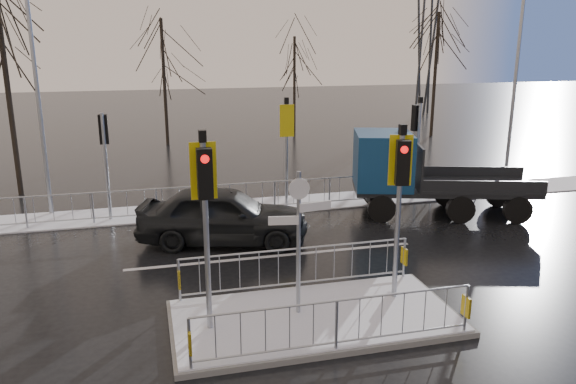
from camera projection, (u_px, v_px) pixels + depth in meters
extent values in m
plane|color=black|center=(314.00, 321.00, 11.87)|extent=(120.00, 120.00, 0.00)
cube|color=silver|center=(244.00, 207.00, 19.91)|extent=(30.00, 2.00, 0.04)
cube|color=silver|center=(274.00, 256.00, 15.42)|extent=(8.00, 0.15, 0.01)
cube|color=#62615D|center=(314.00, 318.00, 11.85)|extent=(6.00, 3.00, 0.12)
cube|color=silver|center=(314.00, 315.00, 11.84)|extent=(5.85, 2.85, 0.03)
cube|color=gold|center=(190.00, 342.00, 9.76)|extent=(0.05, 0.28, 0.42)
cube|color=gold|center=(466.00, 306.00, 11.05)|extent=(0.05, 0.28, 0.42)
cube|color=gold|center=(179.00, 279.00, 12.34)|extent=(0.05, 0.28, 0.42)
cube|color=gold|center=(404.00, 256.00, 13.63)|extent=(0.05, 0.28, 0.42)
cylinder|color=#969CA3|center=(207.00, 240.00, 10.81)|extent=(0.11, 0.11, 3.80)
cube|color=black|center=(205.00, 174.00, 10.29)|extent=(0.28, 0.22, 0.95)
cylinder|color=red|center=(205.00, 159.00, 10.11)|extent=(0.16, 0.04, 0.16)
cube|color=#D8BF0C|center=(203.00, 171.00, 10.53)|extent=(0.50, 0.03, 1.10)
cube|color=black|center=(202.00, 136.00, 10.29)|extent=(0.14, 0.14, 0.22)
cylinder|color=#969CA3|center=(398.00, 219.00, 12.21)|extent=(0.11, 0.11, 3.70)
cube|color=black|center=(403.00, 163.00, 11.70)|extent=(0.33, 0.28, 0.95)
cylinder|color=red|center=(404.00, 150.00, 11.51)|extent=(0.16, 0.08, 0.16)
cube|color=#D8BF0C|center=(400.00, 160.00, 11.94)|extent=(0.49, 0.16, 1.10)
cube|color=black|center=(403.00, 130.00, 11.69)|extent=(0.14, 0.14, 0.22)
cylinder|color=#969CA3|center=(299.00, 245.00, 11.55)|extent=(0.09, 0.09, 3.10)
cube|color=silver|center=(315.00, 206.00, 11.42)|extent=(0.70, 0.14, 0.18)
cube|color=silver|center=(283.00, 221.00, 11.33)|extent=(0.62, 0.15, 0.18)
cylinder|color=silver|center=(299.00, 189.00, 11.21)|extent=(0.44, 0.03, 0.44)
cylinder|color=#969CA3|center=(106.00, 167.00, 18.08)|extent=(0.11, 0.11, 3.50)
cube|color=black|center=(103.00, 129.00, 17.94)|extent=(0.28, 0.22, 0.95)
cylinder|color=red|center=(103.00, 119.00, 17.96)|extent=(0.16, 0.04, 0.16)
cylinder|color=#969CA3|center=(286.00, 156.00, 19.51)|extent=(0.11, 0.11, 3.60)
cube|color=black|center=(285.00, 120.00, 19.35)|extent=(0.28, 0.22, 0.95)
cylinder|color=red|center=(284.00, 111.00, 19.37)|extent=(0.16, 0.04, 0.16)
cube|color=#D8BF0C|center=(287.00, 121.00, 19.11)|extent=(0.50, 0.03, 1.10)
cube|color=black|center=(286.00, 101.00, 19.01)|extent=(0.14, 0.14, 0.22)
cylinder|color=#969CA3|center=(417.00, 151.00, 20.72)|extent=(0.11, 0.11, 3.50)
cube|color=black|center=(416.00, 118.00, 20.56)|extent=(0.33, 0.28, 0.95)
cylinder|color=red|center=(415.00, 109.00, 20.57)|extent=(0.16, 0.08, 0.16)
cube|color=black|center=(421.00, 100.00, 20.23)|extent=(0.14, 0.14, 0.22)
imported|color=black|center=(223.00, 215.00, 16.28)|extent=(5.25, 3.18, 1.67)
cylinder|color=black|center=(382.00, 208.00, 18.25)|extent=(0.95, 0.52, 0.91)
cylinder|color=black|center=(375.00, 193.00, 20.09)|extent=(0.95, 0.52, 0.91)
cylinder|color=black|center=(461.00, 209.00, 18.15)|extent=(0.95, 0.52, 0.91)
cylinder|color=black|center=(447.00, 194.00, 20.00)|extent=(0.95, 0.52, 0.91)
cylinder|color=black|center=(518.00, 210.00, 18.09)|extent=(0.95, 0.52, 0.91)
cylinder|color=black|center=(498.00, 194.00, 19.93)|extent=(0.95, 0.52, 0.91)
cube|color=black|center=(443.00, 189.00, 18.97)|extent=(6.36, 3.73, 0.15)
cube|color=navy|center=(383.00, 160.00, 18.80)|extent=(2.37, 2.61, 1.82)
cube|color=black|center=(410.00, 149.00, 18.67)|extent=(0.56, 1.75, 1.00)
cube|color=#2D3033|center=(365.00, 189.00, 19.08)|extent=(0.70, 2.04, 0.32)
cube|color=black|center=(474.00, 185.00, 18.90)|extent=(4.46, 3.24, 0.11)
cube|color=black|center=(417.00, 164.00, 18.79)|extent=(0.70, 2.11, 1.37)
cylinder|color=black|center=(9.00, 98.00, 20.67)|extent=(0.20, 0.20, 7.36)
cylinder|color=black|center=(164.00, 83.00, 31.06)|extent=(0.19, 0.19, 6.90)
cylinder|color=black|center=(294.00, 86.00, 34.97)|extent=(0.16, 0.16, 5.98)
cylinder|color=black|center=(435.00, 76.00, 33.90)|extent=(0.20, 0.20, 7.36)
cylinder|color=#969CA3|center=(515.00, 88.00, 21.29)|extent=(0.14, 0.14, 8.00)
cylinder|color=#969CA3|center=(38.00, 93.00, 18.12)|extent=(0.14, 0.14, 8.20)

